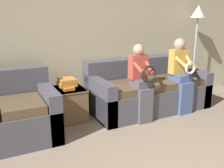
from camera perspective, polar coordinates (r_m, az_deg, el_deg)
The scene contains 8 objects.
wall_back at distance 4.01m, azimuth -6.82°, elevation 11.74°, with size 6.69×0.06×2.55m.
couch_main at distance 4.22m, azimuth 8.15°, elevation -1.63°, with size 1.95×0.89×0.82m.
couch_side at distance 3.39m, azimuth -24.32°, elevation -6.99°, with size 1.35×0.87×0.85m.
child_left_seated at distance 3.63m, azimuth 6.69°, elevation 1.03°, with size 0.27×0.37×1.13m.
child_right_seated at distance 4.09m, azimuth 15.57°, elevation 2.52°, with size 0.30×0.38×1.18m.
side_shelf at distance 3.80m, azimuth -10.05°, elevation -4.40°, with size 0.49×0.54×0.49m.
book_stack at distance 3.71m, azimuth -10.28°, elevation 0.13°, with size 0.25×0.31×0.15m.
floor_lamp at distance 4.95m, azimuth 18.94°, elevation 13.14°, with size 0.27×0.27×1.71m.
Camera 1 is at (-1.37, -1.04, 1.52)m, focal length 40.00 mm.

